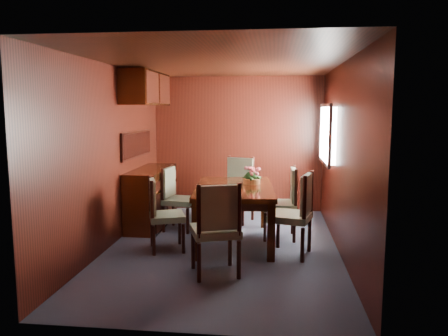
# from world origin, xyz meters

# --- Properties ---
(ground) EXTENTS (4.50, 4.50, 0.00)m
(ground) POSITION_xyz_m (0.00, 0.00, 0.00)
(ground) COLOR #323645
(ground) RESTS_ON ground
(room_shell) EXTENTS (3.06, 4.52, 2.41)m
(room_shell) POSITION_xyz_m (-0.10, 0.33, 1.63)
(room_shell) COLOR black
(room_shell) RESTS_ON ground
(sideboard) EXTENTS (0.48, 1.40, 0.90)m
(sideboard) POSITION_xyz_m (-1.25, 1.00, 0.45)
(sideboard) COLOR black
(sideboard) RESTS_ON ground
(dining_table) EXTENTS (1.17, 1.74, 0.78)m
(dining_table) POSITION_xyz_m (0.12, 0.28, 0.67)
(dining_table) COLOR black
(dining_table) RESTS_ON ground
(chair_left_near) EXTENTS (0.56, 0.57, 0.95)m
(chair_left_near) POSITION_xyz_m (-0.78, -0.19, 0.53)
(chair_left_near) COLOR black
(chair_left_near) RESTS_ON ground
(chair_left_far) EXTENTS (0.50, 0.51, 0.96)m
(chair_left_far) POSITION_xyz_m (-0.82, 0.80, 0.53)
(chair_left_far) COLOR black
(chair_left_far) RESTS_ON ground
(chair_right_near) EXTENTS (0.59, 0.61, 1.05)m
(chair_right_near) POSITION_xyz_m (0.94, -0.20, 0.58)
(chair_right_near) COLOR black
(chair_right_near) RESTS_ON ground
(chair_right_far) EXTENTS (0.47, 0.49, 1.02)m
(chair_right_far) POSITION_xyz_m (0.82, 0.55, 0.57)
(chair_right_far) COLOR black
(chair_right_far) RESTS_ON ground
(chair_head) EXTENTS (0.63, 0.62, 1.05)m
(chair_head) POSITION_xyz_m (0.05, -1.00, 0.58)
(chair_head) COLOR black
(chair_head) RESTS_ON ground
(chair_foot) EXTENTS (0.62, 0.61, 1.05)m
(chair_foot) POSITION_xyz_m (0.07, 1.46, 0.58)
(chair_foot) COLOR black
(chair_foot) RESTS_ON ground
(flower_centerpiece) EXTENTS (0.26, 0.26, 0.26)m
(flower_centerpiece) POSITION_xyz_m (0.35, 0.51, 0.90)
(flower_centerpiece) COLOR #B26C36
(flower_centerpiece) RESTS_ON dining_table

